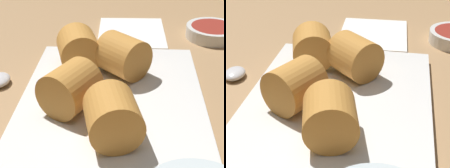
% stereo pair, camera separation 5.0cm
% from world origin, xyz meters
% --- Properties ---
extents(table_surface, '(1.80, 1.40, 0.02)m').
position_xyz_m(table_surface, '(0.00, 0.00, 0.01)').
color(table_surface, '#A87F54').
rests_on(table_surface, ground).
extents(serving_plate, '(0.32, 0.24, 0.01)m').
position_xyz_m(serving_plate, '(-0.03, 0.02, 0.03)').
color(serving_plate, white).
rests_on(serving_plate, table_surface).
extents(roll_front_left, '(0.08, 0.08, 0.06)m').
position_xyz_m(roll_front_left, '(-0.13, -0.04, 0.07)').
color(roll_front_left, '#C68438').
rests_on(roll_front_left, serving_plate).
extents(roll_front_right, '(0.09, 0.09, 0.06)m').
position_xyz_m(roll_front_right, '(-0.11, 0.03, 0.07)').
color(roll_front_right, '#C68438').
rests_on(roll_front_right, serving_plate).
extents(roll_back_left, '(0.08, 0.07, 0.06)m').
position_xyz_m(roll_back_left, '(0.04, 0.02, 0.07)').
color(roll_back_left, '#C68438').
rests_on(roll_back_left, serving_plate).
extents(roll_back_right, '(0.08, 0.08, 0.06)m').
position_xyz_m(roll_back_right, '(-0.01, -0.03, 0.07)').
color(roll_back_right, '#C68438').
rests_on(roll_back_right, serving_plate).
extents(spoon, '(0.18, 0.04, 0.01)m').
position_xyz_m(spoon, '(-0.08, -0.15, 0.03)').
color(spoon, silver).
rests_on(spoon, table_surface).
extents(napkin, '(0.15, 0.13, 0.01)m').
position_xyz_m(napkin, '(-0.29, 0.04, 0.02)').
color(napkin, white).
rests_on(napkin, table_surface).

